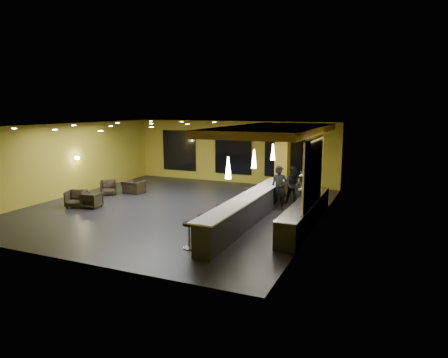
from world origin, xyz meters
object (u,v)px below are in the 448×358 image
at_px(bar_stool_5, 248,195).
at_px(staff_a, 279,188).
at_px(pendant_1, 254,159).
at_px(armchair_d, 134,187).
at_px(bar_stool_3, 233,208).
at_px(staff_c, 304,190).
at_px(prep_counter, 306,214).
at_px(bar_stool_0, 189,232).
at_px(pendant_2, 273,152).
at_px(bar_stool_1, 203,223).
at_px(bar_stool_6, 258,191).
at_px(pendant_0, 228,168).
at_px(armchair_a, 76,199).
at_px(armchair_c, 109,187).
at_px(bar_counter, 249,210).
at_px(column, 282,161).
at_px(staff_b, 294,186).
at_px(bar_stool_4, 242,202).
at_px(armchair_b, 92,200).
at_px(bar_stool_2, 222,213).

bearing_deg(bar_stool_5, staff_a, 8.57).
distance_m(pendant_1, armchair_d, 7.70).
bearing_deg(bar_stool_3, staff_c, 51.35).
bearing_deg(prep_counter, bar_stool_0, -125.94).
relative_size(pendant_2, staff_a, 0.38).
xyz_separation_m(bar_stool_1, bar_stool_6, (0.06, 5.49, 0.03)).
xyz_separation_m(pendant_0, armchair_a, (-7.67, 1.36, -1.99)).
bearing_deg(armchair_c, prep_counter, -45.86).
height_order(staff_a, bar_stool_6, staff_a).
height_order(prep_counter, staff_c, staff_c).
bearing_deg(bar_stool_1, pendant_0, 11.08).
bearing_deg(armchair_a, bar_stool_1, -35.21).
distance_m(staff_c, bar_stool_6, 2.31).
distance_m(armchair_d, bar_stool_6, 6.38).
height_order(pendant_0, bar_stool_6, pendant_0).
bearing_deg(pendant_1, pendant_0, -90.00).
relative_size(prep_counter, bar_stool_5, 7.01).
height_order(bar_stool_0, bar_stool_1, bar_stool_0).
height_order(pendant_1, armchair_d, pendant_1).
bearing_deg(pendant_0, bar_counter, 90.00).
relative_size(pendant_0, bar_stool_3, 0.92).
distance_m(column, bar_stool_6, 1.92).
bearing_deg(staff_c, column, 109.24).
bearing_deg(prep_counter, bar_stool_3, -170.89).
distance_m(staff_b, bar_stool_4, 2.84).
distance_m(staff_b, bar_stool_0, 6.99).
relative_size(staff_a, armchair_d, 1.91).
xyz_separation_m(staff_b, armchair_b, (-7.78, -4.00, -0.52)).
xyz_separation_m(pendant_1, armchair_c, (-8.05, 1.45, -1.99)).
bearing_deg(armchair_a, staff_c, -2.47).
distance_m(staff_a, armchair_c, 8.58).
bearing_deg(pendant_1, bar_counter, -90.00).
bearing_deg(bar_stool_1, staff_a, 73.63).
xyz_separation_m(pendant_1, staff_b, (0.83, 3.02, -1.50)).
bearing_deg(staff_a, pendant_1, -126.32).
bearing_deg(armchair_b, bar_stool_4, -172.85).
relative_size(column, pendant_1, 5.00).
distance_m(staff_a, bar_stool_5, 1.36).
bearing_deg(bar_stool_1, staff_b, 73.88).
height_order(bar_stool_1, bar_stool_3, bar_stool_1).
bearing_deg(pendant_0, bar_stool_0, -120.06).
xyz_separation_m(staff_b, bar_stool_2, (-1.50, -4.51, -0.31)).
distance_m(bar_stool_3, bar_stool_4, 1.09).
relative_size(pendant_0, armchair_a, 0.88).
bearing_deg(staff_b, bar_stool_5, -156.50).
relative_size(pendant_0, pendant_2, 1.00).
bearing_deg(armchair_d, bar_stool_5, 176.67).
xyz_separation_m(armchair_d, bar_stool_5, (6.31, -0.56, 0.23)).
xyz_separation_m(staff_b, bar_stool_1, (-1.64, -5.68, -0.35)).
xyz_separation_m(staff_a, bar_stool_1, (-1.31, -4.48, -0.44)).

